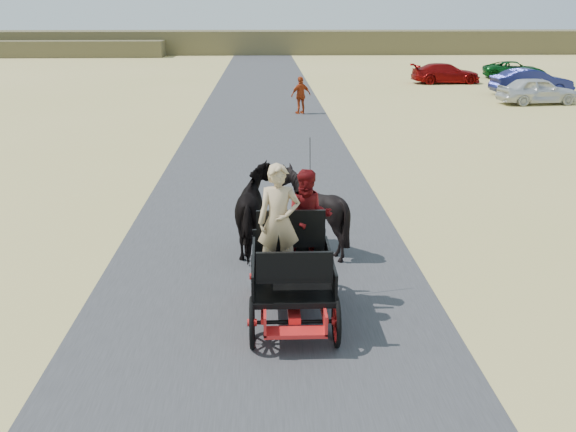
{
  "coord_description": "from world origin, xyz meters",
  "views": [
    {
      "loc": [
        0.05,
        -9.74,
        4.75
      ],
      "look_at": [
        0.47,
        1.17,
        1.2
      ],
      "focal_mm": 40.0,
      "sensor_mm": 36.0,
      "label": 1
    }
  ],
  "objects_px": {
    "horse_right": "(313,211)",
    "horse_left": "(258,211)",
    "carriage": "(292,297)",
    "car_a": "(538,91)",
    "car_b": "(531,82)",
    "car_c": "(446,73)",
    "car_d": "(514,70)",
    "pedestrian": "(301,95)"
  },
  "relations": [
    {
      "from": "pedestrian",
      "to": "car_b",
      "type": "bearing_deg",
      "value": 179.22
    },
    {
      "from": "car_b",
      "to": "car_d",
      "type": "distance_m",
      "value": 9.29
    },
    {
      "from": "pedestrian",
      "to": "car_b",
      "type": "height_order",
      "value": "pedestrian"
    },
    {
      "from": "horse_right",
      "to": "pedestrian",
      "type": "xyz_separation_m",
      "value": [
        0.78,
        17.82,
        0.01
      ]
    },
    {
      "from": "horse_right",
      "to": "horse_left",
      "type": "bearing_deg",
      "value": 0.0
    },
    {
      "from": "horse_right",
      "to": "car_a",
      "type": "distance_m",
      "value": 24.39
    },
    {
      "from": "carriage",
      "to": "car_b",
      "type": "bearing_deg",
      "value": 61.33
    },
    {
      "from": "carriage",
      "to": "car_d",
      "type": "distance_m",
      "value": 39.97
    },
    {
      "from": "car_c",
      "to": "pedestrian",
      "type": "bearing_deg",
      "value": 138.05
    },
    {
      "from": "horse_left",
      "to": "car_d",
      "type": "height_order",
      "value": "horse_left"
    },
    {
      "from": "car_a",
      "to": "car_d",
      "type": "distance_m",
      "value": 13.0
    },
    {
      "from": "carriage",
      "to": "car_d",
      "type": "height_order",
      "value": "car_d"
    },
    {
      "from": "car_a",
      "to": "car_d",
      "type": "bearing_deg",
      "value": -21.7
    },
    {
      "from": "carriage",
      "to": "car_a",
      "type": "bearing_deg",
      "value": 59.81
    },
    {
      "from": "car_c",
      "to": "car_d",
      "type": "height_order",
      "value": "car_c"
    },
    {
      "from": "horse_left",
      "to": "car_c",
      "type": "distance_m",
      "value": 32.5
    },
    {
      "from": "carriage",
      "to": "horse_left",
      "type": "bearing_deg",
      "value": 100.39
    },
    {
      "from": "carriage",
      "to": "horse_right",
      "type": "xyz_separation_m",
      "value": [
        0.55,
        3.0,
        0.49
      ]
    },
    {
      "from": "car_a",
      "to": "car_d",
      "type": "xyz_separation_m",
      "value": [
        3.53,
        12.51,
        -0.1
      ]
    },
    {
      "from": "carriage",
      "to": "car_d",
      "type": "bearing_deg",
      "value": 64.46
    },
    {
      "from": "car_a",
      "to": "car_b",
      "type": "height_order",
      "value": "car_b"
    },
    {
      "from": "carriage",
      "to": "pedestrian",
      "type": "height_order",
      "value": "pedestrian"
    },
    {
      "from": "horse_right",
      "to": "car_b",
      "type": "relative_size",
      "value": 0.38
    },
    {
      "from": "horse_left",
      "to": "car_c",
      "type": "xyz_separation_m",
      "value": [
        12.12,
        30.16,
        -0.2
      ]
    },
    {
      "from": "carriage",
      "to": "car_a",
      "type": "distance_m",
      "value": 27.24
    },
    {
      "from": "carriage",
      "to": "car_b",
      "type": "relative_size",
      "value": 0.54
    },
    {
      "from": "horse_left",
      "to": "car_d",
      "type": "relative_size",
      "value": 0.47
    },
    {
      "from": "horse_left",
      "to": "car_b",
      "type": "relative_size",
      "value": 0.45
    },
    {
      "from": "horse_left",
      "to": "car_d",
      "type": "xyz_separation_m",
      "value": [
        17.78,
        33.06,
        -0.26
      ]
    },
    {
      "from": "car_b",
      "to": "car_d",
      "type": "relative_size",
      "value": 1.05
    },
    {
      "from": "carriage",
      "to": "pedestrian",
      "type": "xyz_separation_m",
      "value": [
        1.33,
        20.82,
        0.5
      ]
    },
    {
      "from": "pedestrian",
      "to": "car_c",
      "type": "relative_size",
      "value": 0.39
    },
    {
      "from": "pedestrian",
      "to": "horse_left",
      "type": "bearing_deg",
      "value": 58.26
    },
    {
      "from": "horse_left",
      "to": "car_c",
      "type": "height_order",
      "value": "horse_left"
    },
    {
      "from": "carriage",
      "to": "horse_right",
      "type": "distance_m",
      "value": 3.09
    },
    {
      "from": "horse_left",
      "to": "car_a",
      "type": "xyz_separation_m",
      "value": [
        14.25,
        20.55,
        -0.16
      ]
    },
    {
      "from": "horse_left",
      "to": "car_d",
      "type": "distance_m",
      "value": 37.54
    },
    {
      "from": "horse_left",
      "to": "horse_right",
      "type": "height_order",
      "value": "horse_right"
    },
    {
      "from": "pedestrian",
      "to": "car_b",
      "type": "distance_m",
      "value": 14.87
    },
    {
      "from": "carriage",
      "to": "car_b",
      "type": "height_order",
      "value": "car_b"
    },
    {
      "from": "car_a",
      "to": "carriage",
      "type": "bearing_deg",
      "value": 143.88
    },
    {
      "from": "car_c",
      "to": "horse_left",
      "type": "bearing_deg",
      "value": 155.84
    }
  ]
}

